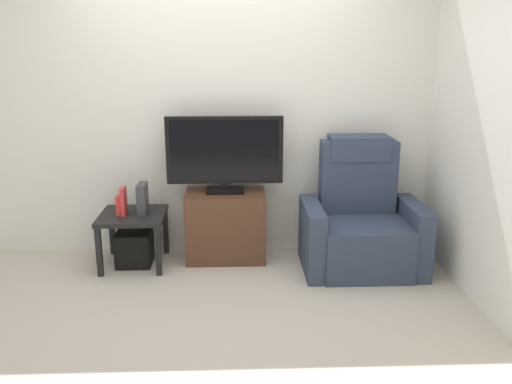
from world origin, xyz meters
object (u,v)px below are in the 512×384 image
(side_table, at_px, (133,222))
(tv_stand, at_px, (226,225))
(book_leftmost, at_px, (119,205))
(book_middle, at_px, (124,201))
(game_console, at_px, (142,199))
(television, at_px, (225,153))
(subwoofer_box, at_px, (135,248))
(recliner_armchair, at_px, (361,224))

(side_table, bearing_deg, tv_stand, 7.77)
(tv_stand, bearing_deg, side_table, -172.23)
(book_leftmost, bearing_deg, book_middle, 0.00)
(tv_stand, bearing_deg, game_console, -172.04)
(television, relative_size, subwoofer_box, 3.38)
(tv_stand, height_order, book_middle, book_middle)
(tv_stand, bearing_deg, recliner_armchair, -10.22)
(side_table, distance_m, subwoofer_box, 0.24)
(book_middle, bearing_deg, tv_stand, 8.56)
(recliner_armchair, bearing_deg, game_console, 177.15)
(subwoofer_box, bearing_deg, book_middle, -161.74)
(television, xyz_separation_m, game_console, (-0.69, -0.12, -0.36))
(side_table, bearing_deg, book_leftmost, -168.69)
(television, distance_m, subwoofer_box, 1.12)
(tv_stand, distance_m, television, 0.64)
(tv_stand, xyz_separation_m, recliner_armchair, (1.14, -0.20, 0.07))
(television, relative_size, book_middle, 4.20)
(television, bearing_deg, tv_stand, -90.00)
(tv_stand, height_order, game_console, game_console)
(book_middle, bearing_deg, book_leftmost, 180.00)
(tv_stand, height_order, side_table, tv_stand)
(tv_stand, distance_m, subwoofer_box, 0.80)
(tv_stand, relative_size, recliner_armchair, 0.63)
(side_table, xyz_separation_m, game_console, (0.09, 0.01, 0.20))
(side_table, bearing_deg, television, 9.13)
(side_table, distance_m, book_middle, 0.20)
(television, distance_m, book_leftmost, 0.98)
(recliner_armchair, relative_size, book_middle, 4.60)
(subwoofer_box, distance_m, game_console, 0.44)
(book_leftmost, bearing_deg, side_table, 11.31)
(book_leftmost, bearing_deg, game_console, 8.97)
(tv_stand, xyz_separation_m, television, (0.00, 0.02, 0.64))
(side_table, height_order, subwoofer_box, side_table)
(book_middle, relative_size, game_console, 0.92)
(recliner_armchair, distance_m, game_console, 1.84)
(recliner_armchair, xyz_separation_m, book_middle, (-1.98, 0.08, 0.20))
(book_leftmost, xyz_separation_m, game_console, (0.19, 0.03, 0.05))
(tv_stand, relative_size, game_console, 2.66)
(television, xyz_separation_m, book_leftmost, (-0.88, -0.15, -0.41))
(subwoofer_box, bearing_deg, game_console, 6.34)
(tv_stand, distance_m, game_console, 0.75)
(subwoofer_box, height_order, book_middle, book_middle)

